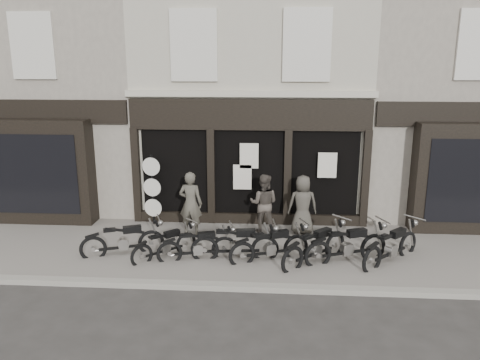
# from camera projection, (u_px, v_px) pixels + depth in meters

# --- Properties ---
(ground_plane) EXTENTS (90.00, 90.00, 0.00)m
(ground_plane) POSITION_uv_depth(u_px,v_px,m) (243.00, 266.00, 11.65)
(ground_plane) COLOR #2D2B28
(ground_plane) RESTS_ON ground
(pavement) EXTENTS (30.00, 4.20, 0.12)m
(pavement) POSITION_uv_depth(u_px,v_px,m) (245.00, 250.00, 12.50)
(pavement) COLOR slate
(pavement) RESTS_ON ground_plane
(kerb) EXTENTS (30.00, 0.25, 0.13)m
(kerb) POSITION_uv_depth(u_px,v_px,m) (240.00, 287.00, 10.42)
(kerb) COLOR gray
(kerb) RESTS_ON ground_plane
(central_building) EXTENTS (7.30, 6.22, 8.34)m
(central_building) POSITION_uv_depth(u_px,v_px,m) (254.00, 87.00, 16.41)
(central_building) COLOR #A9A391
(central_building) RESTS_ON ground
(neighbour_left) EXTENTS (5.60, 6.73, 8.34)m
(neighbour_left) POSITION_uv_depth(u_px,v_px,m) (77.00, 88.00, 16.78)
(neighbour_left) COLOR gray
(neighbour_left) RESTS_ON ground
(neighbour_right) EXTENTS (5.60, 6.73, 8.34)m
(neighbour_right) POSITION_uv_depth(u_px,v_px,m) (439.00, 89.00, 15.95)
(neighbour_right) COLOR gray
(neighbour_right) RESTS_ON ground
(motorcycle_0) EXTENTS (2.04, 1.04, 1.02)m
(motorcycle_0) POSITION_uv_depth(u_px,v_px,m) (124.00, 243.00, 12.05)
(motorcycle_0) COLOR black
(motorcycle_0) RESTS_ON ground
(motorcycle_1) EXTENTS (1.52, 1.47, 0.91)m
(motorcycle_1) POSITION_uv_depth(u_px,v_px,m) (165.00, 247.00, 11.91)
(motorcycle_1) COLOR black
(motorcycle_1) RESTS_ON ground
(motorcycle_2) EXTENTS (1.96, 0.87, 0.97)m
(motorcycle_2) POSITION_uv_depth(u_px,v_px,m) (198.00, 248.00, 11.76)
(motorcycle_2) COLOR black
(motorcycle_2) RESTS_ON ground
(motorcycle_3) EXTENTS (2.22, 0.61, 1.06)m
(motorcycle_3) POSITION_uv_depth(u_px,v_px,m) (236.00, 247.00, 11.77)
(motorcycle_3) COLOR black
(motorcycle_3) RESTS_ON ground
(motorcycle_4) EXTENTS (2.02, 1.11, 1.03)m
(motorcycle_4) POSITION_uv_depth(u_px,v_px,m) (270.00, 248.00, 11.70)
(motorcycle_4) COLOR black
(motorcycle_4) RESTS_ON ground
(motorcycle_5) EXTENTS (1.82, 1.73, 1.08)m
(motorcycle_5) POSITION_uv_depth(u_px,v_px,m) (315.00, 249.00, 11.58)
(motorcycle_5) COLOR black
(motorcycle_5) RESTS_ON ground
(motorcycle_6) EXTENTS (2.16, 1.16, 1.10)m
(motorcycle_6) POSITION_uv_depth(u_px,v_px,m) (347.00, 248.00, 11.64)
(motorcycle_6) COLOR black
(motorcycle_6) RESTS_ON ground
(motorcycle_7) EXTENTS (1.80, 1.72, 1.07)m
(motorcycle_7) POSITION_uv_depth(u_px,v_px,m) (391.00, 249.00, 11.60)
(motorcycle_7) COLOR black
(motorcycle_7) RESTS_ON ground
(man_left) EXTENTS (0.73, 0.53, 1.85)m
(man_left) POSITION_uv_depth(u_px,v_px,m) (191.00, 203.00, 13.26)
(man_left) COLOR #48453B
(man_left) RESTS_ON pavement
(man_centre) EXTENTS (0.92, 0.77, 1.72)m
(man_centre) POSITION_uv_depth(u_px,v_px,m) (264.00, 203.00, 13.48)
(man_centre) COLOR #48413A
(man_centre) RESTS_ON pavement
(man_right) EXTENTS (0.88, 0.61, 1.72)m
(man_right) POSITION_uv_depth(u_px,v_px,m) (303.00, 205.00, 13.38)
(man_right) COLOR #403D35
(man_right) RESTS_ON pavement
(advert_sign_post) EXTENTS (0.55, 0.35, 2.27)m
(advert_sign_post) POSITION_uv_depth(u_px,v_px,m) (153.00, 193.00, 14.12)
(advert_sign_post) COLOR black
(advert_sign_post) RESTS_ON ground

